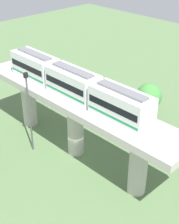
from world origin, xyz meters
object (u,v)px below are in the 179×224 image
object	(u,v)px
tree_mid_lot	(149,96)
parked_car_red	(170,144)
parked_car_blue	(115,116)
signal_post	(29,110)
train	(73,83)

from	to	relation	value
tree_mid_lot	parked_car_red	bearing A→B (deg)	-122.57
parked_car_blue	parked_car_red	distance (m)	9.41
signal_post	parked_car_red	bearing A→B (deg)	-43.85
parked_car_blue	tree_mid_lot	distance (m)	5.45
parked_car_blue	train	bearing A→B (deg)	-161.33
signal_post	train	bearing A→B (deg)	-49.20
train	tree_mid_lot	xyz separation A→B (m)	(13.25, -0.87, -5.97)
parked_car_red	tree_mid_lot	size ratio (longest dim) A/B	0.85
train	signal_post	distance (m)	6.30
parked_car_red	tree_mid_lot	world-z (taller)	tree_mid_lot
train	signal_post	bearing A→B (deg)	130.80
parked_car_blue	signal_post	world-z (taller)	signal_post
train	tree_mid_lot	size ratio (longest dim) A/B	4.04
train	parked_car_red	size ratio (longest dim) A/B	4.77
parked_car_red	signal_post	size ratio (longest dim) A/B	0.42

